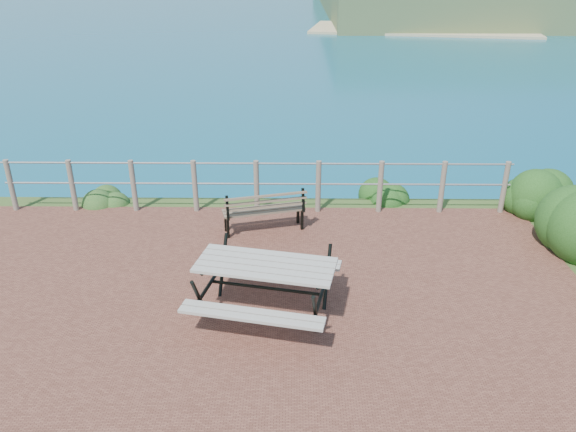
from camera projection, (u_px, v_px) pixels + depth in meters
The scene contains 8 objects.
ground at pixel (242, 315), 7.63m from camera, with size 10.00×7.00×0.12m, color brown.
safety_railing at pixel (257, 184), 10.42m from camera, with size 9.40×0.10×1.00m.
picnic_table at pixel (266, 283), 7.45m from camera, with size 1.93×1.55×0.77m.
park_bench at pixel (264, 204), 9.70m from camera, with size 1.46×0.71×0.80m.
shrub_right_front at pixel (572, 255), 9.14m from camera, with size 1.42×1.42×2.02m, color #183E13.
shrub_right_edge at pixel (535, 216), 10.49m from camera, with size 1.05×1.05×1.50m, color #183E13.
shrub_lip_west at pixel (105, 203), 11.03m from camera, with size 0.87×0.87×0.65m, color #214D1C.
shrub_lip_east at pixel (387, 196), 11.33m from camera, with size 0.86×0.86×0.63m, color #183E13.
Camera 1 is at (0.69, -6.32, 4.48)m, focal length 35.00 mm.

